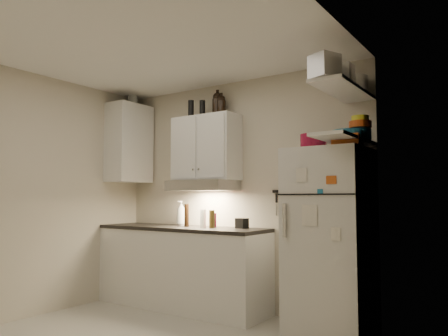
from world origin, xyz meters
The scene contains 35 objects.
ceiling centered at (0.00, 0.00, 2.61)m, with size 3.20×3.00×0.02m, color white.
back_wall centered at (0.00, 1.51, 1.30)m, with size 3.20×0.02×2.60m, color beige.
left_wall centered at (-1.61, 0.00, 1.30)m, with size 0.02×3.00×2.60m, color beige.
right_wall centered at (1.61, 0.00, 1.30)m, with size 0.02×3.00×2.60m, color beige.
base_cabinet centered at (-0.55, 1.20, 0.44)m, with size 2.10×0.60×0.88m, color white.
countertop centered at (-0.55, 1.20, 0.90)m, with size 2.10×0.62×0.04m, color black.
upper_cabinet centered at (-0.30, 1.33, 1.83)m, with size 0.80×0.33×0.75m, color white.
side_cabinet centered at (-1.44, 1.20, 1.95)m, with size 0.33×0.55×1.00m, color white.
range_hood centered at (-0.30, 1.27, 1.39)m, with size 0.76×0.46×0.12m, color silver.
fridge centered at (1.25, 1.16, 0.85)m, with size 0.70×0.68×1.70m, color silver.
shelf_hi centered at (1.45, 1.02, 2.20)m, with size 0.30×0.95×0.03m, color white.
shelf_lo centered at (1.45, 1.02, 1.76)m, with size 0.30×0.95×0.03m, color white.
knife_strip centered at (0.70, 1.49, 1.32)m, with size 0.42×0.02×0.03m, color black.
dutch_oven centered at (1.14, 1.08, 1.77)m, with size 0.24×0.24×0.14m, color maroon.
book_stack centered at (1.47, 1.04, 1.75)m, with size 0.23×0.29×0.10m, color #C95719.
spice_jar centered at (1.29, 1.09, 1.74)m, with size 0.05×0.05×0.09m, color silver.
stock_pot centered at (1.44, 1.36, 2.31)m, with size 0.25×0.25×0.18m, color silver.
tin_a centered at (1.46, 0.95, 2.31)m, with size 0.19×0.17×0.19m, color #AAAAAD.
tin_b centered at (1.43, 0.62, 2.31)m, with size 0.20×0.20×0.20m, color #AAAAAD.
bowl_teal centered at (1.50, 1.23, 1.82)m, with size 0.24×0.24×0.10m, color #1C6C9B.
bowl_orange centered at (1.55, 1.16, 1.90)m, with size 0.20×0.20×0.06m, color #DA4B14.
bowl_yellow centered at (1.55, 1.16, 1.96)m, with size 0.15×0.15×0.05m, color yellow.
plates centered at (1.46, 1.05, 1.81)m, with size 0.27×0.27×0.07m, color #1C6C9B.
growler_a centered at (-0.18, 1.39, 2.34)m, with size 0.12×0.12×0.29m, color black, non-canonical shape.
growler_b centered at (-0.11, 1.37, 2.32)m, with size 0.10×0.10×0.24m, color black, non-canonical shape.
thermos_a centered at (-0.34, 1.31, 2.30)m, with size 0.07×0.07×0.19m, color black.
thermos_b centered at (-0.47, 1.26, 2.30)m, with size 0.07×0.07×0.20m, color black.
side_jar centered at (-1.49, 1.30, 2.54)m, with size 0.13×0.13×0.17m, color silver.
soap_bottle centered at (-0.68, 1.35, 1.08)m, with size 0.13×0.13×0.33m, color white.
pepper_mill centered at (-0.12, 1.20, 1.02)m, with size 0.06×0.06×0.20m, color brown.
oil_bottle centered at (-0.49, 1.22, 1.04)m, with size 0.05×0.05×0.24m, color #3A6318.
vinegar_bottle centered at (-0.48, 1.20, 1.05)m, with size 0.05×0.05×0.26m, color black.
clear_bottle centered at (-0.27, 1.24, 1.02)m, with size 0.07×0.07×0.20m, color silver.
red_jar centered at (-0.17, 1.29, 1.00)m, with size 0.08×0.08×0.16m, color maroon.
caddy centered at (0.19, 1.33, 0.97)m, with size 0.13×0.09×0.11m, color black.
Camera 1 is at (2.72, -2.71, 1.25)m, focal length 35.00 mm.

